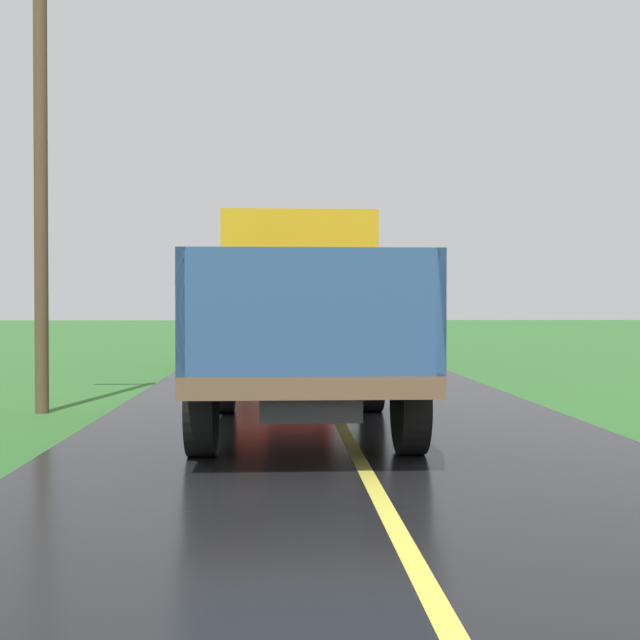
# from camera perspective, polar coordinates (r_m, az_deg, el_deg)

# --- Properties ---
(banana_truck_near) EXTENTS (2.38, 5.82, 2.80)m
(banana_truck_near) POSITION_cam_1_polar(r_m,az_deg,el_deg) (10.59, -1.52, 0.41)
(banana_truck_near) COLOR #2D2D30
(banana_truck_near) RESTS_ON road_surface
(banana_truck_far) EXTENTS (2.38, 5.81, 2.80)m
(banana_truck_far) POSITION_cam_1_polar(r_m,az_deg,el_deg) (22.32, -2.58, 0.64)
(banana_truck_far) COLOR #2D2D30
(banana_truck_far) RESTS_ON road_surface
(utility_pole_roadside) EXTENTS (2.17, 0.20, 7.37)m
(utility_pole_roadside) POSITION_cam_1_polar(r_m,az_deg,el_deg) (12.92, -19.03, 11.68)
(utility_pole_roadside) COLOR brown
(utility_pole_roadside) RESTS_ON ground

